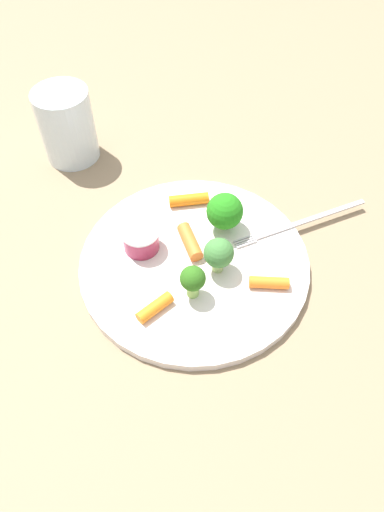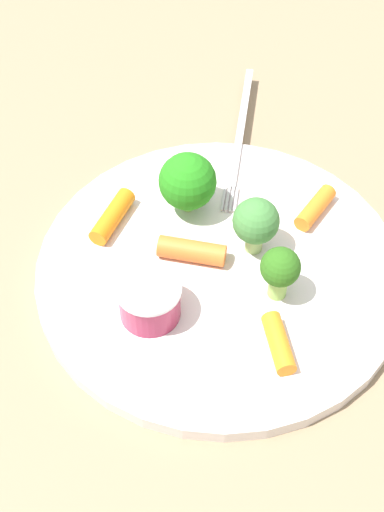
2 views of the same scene
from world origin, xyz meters
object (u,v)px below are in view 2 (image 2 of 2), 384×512
object	(u,v)px
sauce_cup	(150,301)
carrot_stick_3	(192,251)
broccoli_floret_2	(188,182)
broccoli_floret_1	(281,269)
plate	(219,270)
carrot_stick_0	(315,208)
fork	(239,137)
broccoli_floret_0	(256,222)
carrot_stick_2	(279,343)
carrot_stick_1	(112,216)

from	to	relation	value
sauce_cup	carrot_stick_3	size ratio (longest dim) A/B	0.89
sauce_cup	broccoli_floret_2	world-z (taller)	broccoli_floret_2
broccoli_floret_1	broccoli_floret_2	distance (m)	0.11
plate	carrot_stick_0	size ratio (longest dim) A/B	6.13
fork	broccoli_floret_0	bearing A→B (deg)	126.09
broccoli_floret_0	broccoli_floret_2	xyz separation A→B (m)	(0.07, -0.01, 0.00)
broccoli_floret_0	broccoli_floret_1	distance (m)	0.05
sauce_cup	broccoli_floret_0	size ratio (longest dim) A/B	0.94
carrot_stick_0	fork	world-z (taller)	carrot_stick_0
fork	carrot_stick_3	bearing A→B (deg)	106.81
broccoli_floret_0	fork	distance (m)	0.13
carrot_stick_2	broccoli_floret_2	bearing A→B (deg)	-31.14
carrot_stick_1	plate	bearing A→B (deg)	-173.48
broccoli_floret_0	fork	xyz separation A→B (m)	(0.08, -0.11, -0.03)
carrot_stick_1	fork	bearing A→B (deg)	-102.04
broccoli_floret_1	broccoli_floret_2	bearing A→B (deg)	-18.55
broccoli_floret_1	carrot_stick_0	bearing A→B (deg)	-80.47
broccoli_floret_1	carrot_stick_2	xyz separation A→B (m)	(-0.02, 0.04, -0.02)
broccoli_floret_2	fork	xyz separation A→B (m)	(0.01, -0.10, -0.03)
broccoli_floret_1	carrot_stick_0	xyz separation A→B (m)	(0.01, -0.09, -0.02)
broccoli_floret_2	carrot_stick_3	bearing A→B (deg)	127.36
carrot_stick_0	plate	bearing A→B (deg)	68.20
carrot_stick_2	sauce_cup	bearing A→B (deg)	15.12
sauce_cup	broccoli_floret_2	distance (m)	0.11
plate	carrot_stick_2	world-z (taller)	carrot_stick_2
broccoli_floret_2	carrot_stick_2	distance (m)	0.15
plate	sauce_cup	bearing A→B (deg)	75.35
plate	broccoli_floret_1	distance (m)	0.06
sauce_cup	carrot_stick_3	xyz separation A→B (m)	(0.00, -0.06, -0.01)
sauce_cup	broccoli_floret_1	size ratio (longest dim) A/B	1.01
broccoli_floret_0	carrot_stick_3	bearing A→B (deg)	45.38
plate	sauce_cup	world-z (taller)	sauce_cup
broccoli_floret_1	carrot_stick_0	distance (m)	0.09
carrot_stick_2	fork	bearing A→B (deg)	-51.79
broccoli_floret_2	carrot_stick_1	bearing A→B (deg)	48.47
sauce_cup	broccoli_floret_1	xyz separation A→B (m)	(-0.07, -0.07, 0.01)
broccoli_floret_1	carrot_stick_3	xyz separation A→B (m)	(0.07, 0.01, -0.02)
carrot_stick_0	carrot_stick_1	xyz separation A→B (m)	(0.13, 0.10, 0.00)
sauce_cup	broccoli_floret_0	distance (m)	0.10
broccoli_floret_0	carrot_stick_2	distance (m)	0.10
fork	carrot_stick_0	bearing A→B (deg)	155.27
carrot_stick_0	fork	distance (m)	0.11
broccoli_floret_2	carrot_stick_3	distance (m)	0.06
carrot_stick_0	carrot_stick_2	distance (m)	0.14
sauce_cup	fork	bearing A→B (deg)	-76.95
broccoli_floret_0	carrot_stick_0	world-z (taller)	broccoli_floret_0
carrot_stick_2	carrot_stick_3	xyz separation A→B (m)	(0.10, -0.04, 0.00)
carrot_stick_3	carrot_stick_2	bearing A→B (deg)	159.79
broccoli_floret_0	carrot_stick_1	world-z (taller)	broccoli_floret_0
sauce_cup	broccoli_floret_1	bearing A→B (deg)	-135.00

